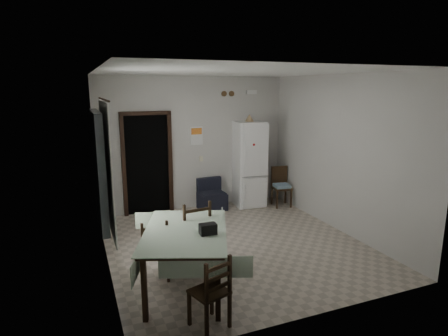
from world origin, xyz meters
name	(u,v)px	position (x,y,z in m)	size (l,w,h in m)	color
ground	(235,244)	(0.00, 0.00, 0.00)	(4.50, 4.50, 0.00)	#A69887
ceiling	(236,72)	(0.00, 0.00, 2.90)	(4.20, 4.50, 0.02)	white
wall_back	(194,144)	(0.00, 2.25, 1.45)	(4.20, 0.02, 2.90)	beige
wall_front	(317,199)	(0.00, -2.25, 1.45)	(4.20, 0.02, 2.90)	beige
wall_left	(102,173)	(-2.10, 0.00, 1.45)	(0.02, 4.50, 2.90)	beige
wall_right	(339,154)	(2.10, 0.00, 1.45)	(0.02, 4.50, 2.90)	beige
doorway	(145,163)	(-1.05, 2.45, 1.06)	(1.06, 0.52, 2.22)	black
window_recess	(99,169)	(-2.15, -0.20, 1.55)	(0.10, 1.20, 1.60)	silver
curtain	(107,168)	(-2.04, -0.20, 1.55)	(0.02, 1.45, 1.85)	silver
curtain_rod	(104,99)	(-2.03, -0.20, 2.50)	(0.02, 0.02, 1.60)	black
calendar	(197,136)	(0.05, 2.24, 1.62)	(0.28, 0.02, 0.40)	white
calendar_image	(197,131)	(0.05, 2.23, 1.72)	(0.24, 0.01, 0.14)	orange
light_switch	(201,159)	(0.15, 2.24, 1.10)	(0.08, 0.02, 0.12)	beige
vent_left	(224,94)	(0.70, 2.23, 2.52)	(0.12, 0.12, 0.03)	brown
vent_right	(232,94)	(0.88, 2.23, 2.52)	(0.12, 0.12, 0.03)	brown
emergency_light	(251,92)	(1.35, 2.21, 2.55)	(0.25, 0.07, 0.09)	white
fridge	(249,164)	(1.18, 1.93, 0.96)	(0.62, 0.62, 1.92)	white
tan_cone	(249,118)	(1.18, 1.94, 2.00)	(0.20, 0.20, 0.16)	tan
navy_seat	(212,194)	(0.29, 1.93, 0.34)	(0.56, 0.55, 0.68)	black
corner_chair	(282,187)	(1.84, 1.56, 0.45)	(0.39, 0.39, 0.89)	black
dining_table	(186,260)	(-1.19, -1.11, 0.42)	(1.06, 1.61, 0.84)	#A5BBA0
black_bag	(208,229)	(-0.96, -1.34, 0.91)	(0.21, 0.13, 0.14)	black
dining_chair_far_left	(154,249)	(-1.53, -0.66, 0.45)	(0.39, 0.39, 0.90)	black
dining_chair_far_right	(192,234)	(-0.92, -0.54, 0.53)	(0.46, 0.46, 1.07)	black
dining_chair_near_head	(209,291)	(-1.17, -1.98, 0.44)	(0.38, 0.38, 0.88)	black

